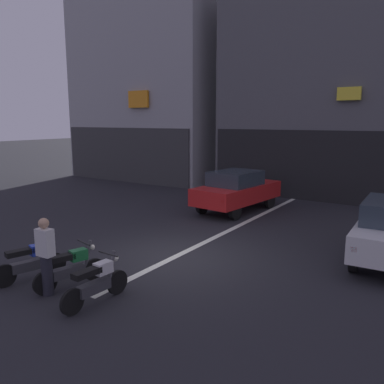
{
  "coord_description": "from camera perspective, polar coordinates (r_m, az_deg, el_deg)",
  "views": [
    {
      "loc": [
        5.98,
        -8.29,
        3.64
      ],
      "look_at": [
        -0.77,
        2.0,
        1.4
      ],
      "focal_mm": 36.99,
      "sensor_mm": 36.0,
      "label": 1
    }
  ],
  "objects": [
    {
      "name": "ground_plane",
      "position": [
        10.85,
        -2.41,
        -9.3
      ],
      "size": [
        120.0,
        120.0,
        0.0
      ],
      "primitive_type": "plane",
      "color": "#232328"
    },
    {
      "name": "lane_centre_line",
      "position": [
        15.91,
        10.31,
        -3.06
      ],
      "size": [
        0.2,
        18.0,
        0.01
      ],
      "primitive_type": "cube",
      "color": "silver",
      "rests_on": "ground"
    },
    {
      "name": "building_corner_left",
      "position": [
        28.5,
        -2.75,
        23.82
      ],
      "size": [
        9.58,
        10.15,
        20.62
      ],
      "color": "#9E9EA3",
      "rests_on": "ground"
    },
    {
      "name": "building_mid_block",
      "position": [
        23.26,
        19.27,
        13.9
      ],
      "size": [
        8.91,
        9.35,
        10.66
      ],
      "color": "#56565B",
      "rests_on": "ground"
    },
    {
      "name": "car_red_crossing_near",
      "position": [
        16.03,
        6.48,
        0.36
      ],
      "size": [
        2.21,
        4.27,
        1.64
      ],
      "color": "black",
      "rests_on": "ground"
    },
    {
      "name": "car_silver_down_street",
      "position": [
        21.43,
        20.67,
        2.27
      ],
      "size": [
        1.9,
        4.16,
        1.64
      ],
      "color": "black",
      "rests_on": "ground"
    },
    {
      "name": "motorcycle_blue_row_leftmost",
      "position": [
        9.9,
        -22.22,
        -9.23
      ],
      "size": [
        0.61,
        1.63,
        0.98
      ],
      "color": "black",
      "rests_on": "ground"
    },
    {
      "name": "motorcycle_green_row_left_mid",
      "position": [
        9.23,
        -17.06,
        -10.34
      ],
      "size": [
        0.6,
        1.63,
        0.98
      ],
      "color": "black",
      "rests_on": "ground"
    },
    {
      "name": "motorcycle_white_row_centre",
      "position": [
        8.32,
        -13.64,
        -12.5
      ],
      "size": [
        0.55,
        1.67,
        0.98
      ],
      "color": "black",
      "rests_on": "ground"
    },
    {
      "name": "person_by_motorcycles",
      "position": [
        8.87,
        -20.32,
        -8.65
      ],
      "size": [
        0.37,
        0.24,
        1.67
      ],
      "color": "#23232D",
      "rests_on": "ground"
    }
  ]
}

